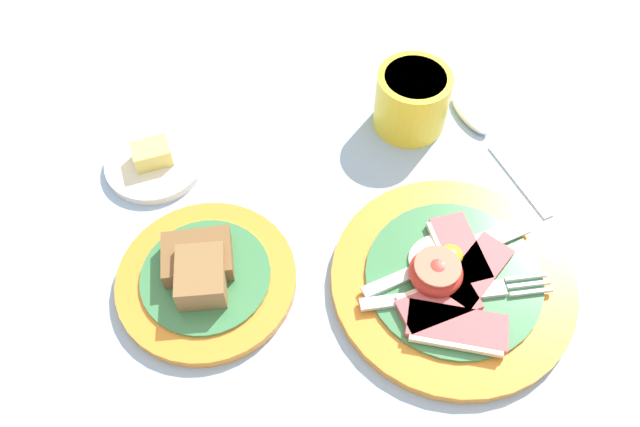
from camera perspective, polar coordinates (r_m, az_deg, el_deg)
ground_plane at (r=0.61m, az=1.62°, el=-7.67°), size 3.00×3.00×0.00m
breakfast_plate at (r=0.62m, az=11.92°, el=-5.91°), size 0.24×0.24×0.04m
bread_plate at (r=0.62m, az=-10.49°, el=-5.62°), size 0.18×0.18×0.05m
sugar_cup at (r=0.72m, az=8.40°, el=10.32°), size 0.08×0.08×0.07m
butter_dish at (r=0.72m, az=-14.89°, el=4.64°), size 0.11×0.11×0.03m
teaspoon_by_saucer at (r=0.75m, az=14.63°, el=7.38°), size 0.07×0.19×0.01m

